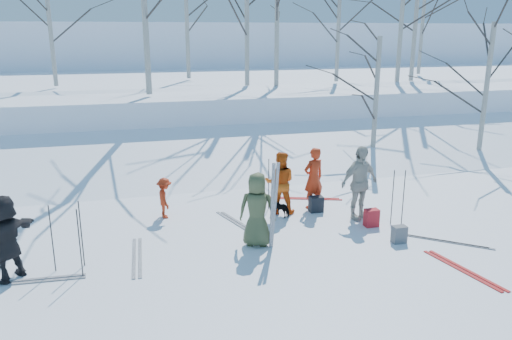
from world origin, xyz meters
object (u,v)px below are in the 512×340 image
object	(u,v)px
skier_red_seated	(165,198)
dog	(282,207)
skier_red_north	(314,178)
skier_olive_center	(257,210)
skier_cream_east	(359,183)
backpack_grey	(399,234)
backpack_red	(372,218)
skier_redor_behind	(280,183)
skier_grey_west	(6,238)
backpack_dark	(316,204)

from	to	relation	value
skier_red_seated	dog	size ratio (longest dim) A/B	1.91
skier_red_north	dog	size ratio (longest dim) A/B	3.03
skier_olive_center	skier_red_seated	size ratio (longest dim) A/B	1.59
skier_red_seated	skier_cream_east	distance (m)	4.77
skier_olive_center	skier_red_seated	xyz separation A→B (m)	(-1.77, 2.17, -0.30)
skier_olive_center	skier_cream_east	world-z (taller)	skier_cream_east
backpack_grey	skier_cream_east	bearing A→B (deg)	97.97
skier_cream_east	backpack_red	world-z (taller)	skier_cream_east
skier_redor_behind	backpack_grey	size ratio (longest dim) A/B	4.17
skier_grey_west	dog	bearing A→B (deg)	145.42
skier_red_seated	backpack_red	world-z (taller)	skier_red_seated
skier_redor_behind	skier_grey_west	bearing A→B (deg)	36.77
skier_red_north	skier_cream_east	xyz separation A→B (m)	(0.79, -1.00, 0.11)
skier_cream_east	backpack_grey	distance (m)	1.74
skier_red_seated	dog	world-z (taller)	skier_red_seated
skier_redor_behind	skier_cream_east	world-z (taller)	skier_cream_east
skier_red_seated	backpack_red	bearing A→B (deg)	-114.98
skier_red_seated	backpack_grey	xyz separation A→B (m)	(4.80, -2.84, -0.32)
skier_redor_behind	skier_cream_east	bearing A→B (deg)	170.33
skier_grey_west	backpack_red	xyz separation A→B (m)	(7.71, 0.66, -0.61)
backpack_red	backpack_grey	distance (m)	1.02
skier_red_seated	skier_redor_behind	bearing A→B (deg)	-101.40
skier_olive_center	backpack_red	world-z (taller)	skier_olive_center
backpack_red	backpack_dark	world-z (taller)	backpack_red
skier_olive_center	skier_cream_east	size ratio (longest dim) A/B	0.88
skier_redor_behind	skier_grey_west	xyz separation A→B (m)	(-5.90, -2.10, 0.03)
skier_redor_behind	skier_red_seated	world-z (taller)	skier_redor_behind
skier_redor_behind	dog	xyz separation A→B (m)	(-0.02, -0.25, -0.57)
skier_olive_center	skier_red_seated	distance (m)	2.82
skier_red_north	skier_cream_east	world-z (taller)	skier_cream_east
skier_red_north	skier_grey_west	bearing A→B (deg)	2.17
skier_olive_center	backpack_red	size ratio (longest dim) A/B	3.84
skier_red_north	backpack_dark	xyz separation A→B (m)	(-0.03, -0.30, -0.61)
skier_grey_west	backpack_red	world-z (taller)	skier_grey_west
skier_olive_center	skier_red_north	bearing A→B (deg)	-114.79
skier_red_north	skier_red_seated	xyz separation A→B (m)	(-3.78, 0.27, -0.30)
dog	backpack_grey	world-z (taller)	dog
skier_redor_behind	skier_grey_west	distance (m)	6.26
skier_grey_west	skier_red_north	bearing A→B (deg)	146.00
skier_grey_west	dog	distance (m)	6.19
skier_olive_center	dog	xyz separation A→B (m)	(1.05, 1.53, -0.58)
skier_red_north	skier_olive_center	bearing A→B (deg)	27.56
dog	backpack_grey	distance (m)	2.95
backpack_grey	skier_red_north	bearing A→B (deg)	111.49
skier_red_north	backpack_grey	distance (m)	2.83
skier_cream_east	dog	world-z (taller)	skier_cream_east
skier_cream_east	backpack_grey	xyz separation A→B (m)	(0.22, -1.57, -0.72)
skier_red_north	backpack_red	distance (m)	1.89
backpack_dark	backpack_red	bearing A→B (deg)	-54.59
dog	backpack_red	xyz separation A→B (m)	(1.83, -1.18, -0.01)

